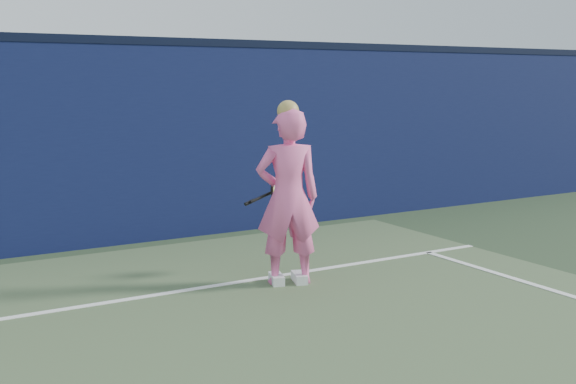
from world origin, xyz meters
TOP-DOWN VIEW (x-y plane):
  - player at (2.69, 3.74)m, footprint 0.75×0.61m
  - racket at (2.84, 4.21)m, footprint 0.61×0.16m

SIDE VIEW (x-z plane):
  - racket at x=2.84m, z-range 0.73..1.05m
  - player at x=2.69m, z-range -0.03..1.84m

